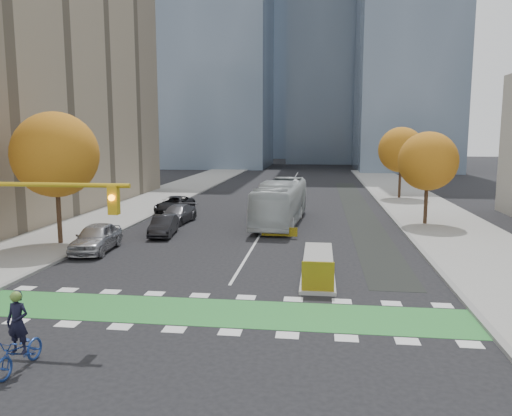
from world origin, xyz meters
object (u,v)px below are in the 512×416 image
(tree_east_far, at_px, (401,150))
(cyclist, at_px, (19,344))
(tree_west, at_px, (56,155))
(parked_car_c, at_px, (177,214))
(tree_east_near, at_px, (428,161))
(parked_car_d, at_px, (175,205))
(parked_car_a, at_px, (96,238))
(bus, at_px, (281,202))
(hazard_board, at_px, (318,276))
(parked_car_b, at_px, (164,226))

(tree_east_far, relative_size, cyclist, 3.21)
(tree_west, relative_size, parked_car_c, 1.74)
(tree_east_near, bearing_deg, parked_car_d, 170.00)
(tree_east_far, relative_size, parked_car_a, 1.58)
(tree_east_far, bearing_deg, cyclist, -112.15)
(tree_east_near, relative_size, bus, 0.59)
(tree_west, height_order, bus, tree_west)
(parked_car_a, relative_size, parked_car_c, 1.02)
(parked_car_c, relative_size, parked_car_d, 0.92)
(bus, bearing_deg, tree_east_far, 58.95)
(tree_east_near, bearing_deg, hazard_board, -114.20)
(tree_east_far, bearing_deg, tree_east_near, -91.79)
(parked_car_b, xyz_separation_m, parked_car_d, (-2.19, 10.00, 0.03))
(parked_car_c, bearing_deg, parked_car_d, 115.27)
(hazard_board, distance_m, parked_car_d, 24.92)
(cyclist, relative_size, bus, 0.20)
(parked_car_b, bearing_deg, bus, 31.18)
(tree_east_near, bearing_deg, cyclist, -122.58)
(tree_east_far, bearing_deg, tree_west, -133.30)
(cyclist, bearing_deg, bus, 81.25)
(tree_west, bearing_deg, cyclist, -65.01)
(hazard_board, relative_size, tree_east_near, 0.20)
(tree_east_far, distance_m, parked_car_b, 29.69)
(tree_west, xyz_separation_m, cyclist, (7.43, -15.93, -4.82))
(bus, bearing_deg, tree_west, -140.15)
(tree_west, distance_m, tree_east_far, 35.73)
(hazard_board, height_order, tree_east_far, tree_east_far)
(parked_car_d, bearing_deg, tree_east_near, -5.81)
(tree_east_near, height_order, parked_car_c, tree_east_near)
(hazard_board, xyz_separation_m, tree_east_far, (8.50, 33.80, 4.44))
(parked_car_a, bearing_deg, cyclist, -77.53)
(tree_east_near, distance_m, bus, 11.43)
(parked_car_a, relative_size, parked_car_b, 1.17)
(tree_east_near, distance_m, parked_car_c, 19.50)
(hazard_board, relative_size, parked_car_a, 0.29)
(parked_car_a, bearing_deg, parked_car_d, 84.39)
(bus, bearing_deg, parked_car_d, 160.67)
(bus, relative_size, parked_car_b, 2.89)
(hazard_board, xyz_separation_m, parked_car_d, (-12.69, 21.45, -0.09))
(tree_east_far, distance_m, parked_car_c, 26.49)
(bus, bearing_deg, parked_car_a, -128.96)
(tree_east_near, bearing_deg, bus, -177.41)
(hazard_board, height_order, parked_car_a, parked_car_a)
(tree_west, bearing_deg, bus, 36.10)
(bus, relative_size, parked_car_c, 2.52)
(cyclist, relative_size, parked_car_a, 0.49)
(parked_car_c, xyz_separation_m, parked_car_d, (-1.69, 5.00, 0.03))
(cyclist, xyz_separation_m, parked_car_c, (-2.43, 24.58, -0.11))
(parked_car_d, bearing_deg, tree_east_far, 34.42)
(tree_west, relative_size, cyclist, 3.45)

